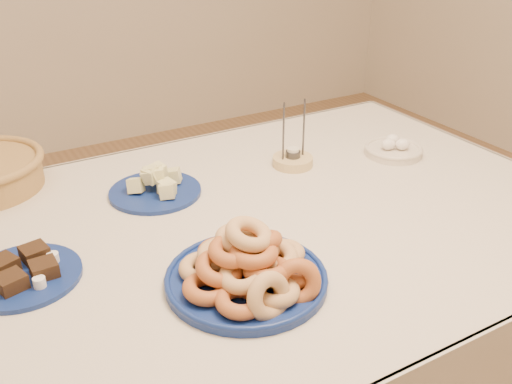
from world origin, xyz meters
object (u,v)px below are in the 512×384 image
brownie_plate (23,273)px  candle_holder (293,160)px  melon_plate (156,186)px  donut_platter (248,268)px  dining_table (246,258)px  egg_bowl (393,149)px

brownie_plate → candle_holder: 0.79m
melon_plate → donut_platter: bearing=-88.0°
melon_plate → dining_table: bearing=-61.1°
dining_table → donut_platter: bearing=-117.6°
brownie_plate → egg_bowl: 1.08m
donut_platter → candle_holder: bearing=48.2°
brownie_plate → candle_holder: candle_holder is taller
dining_table → donut_platter: donut_platter is taller
donut_platter → egg_bowl: (0.69, 0.35, -0.02)m
dining_table → melon_plate: (-0.13, 0.24, 0.13)m
melon_plate → brownie_plate: bearing=-149.2°
donut_platter → egg_bowl: 0.77m
melon_plate → candle_holder: candle_holder is taller
brownie_plate → egg_bowl: (1.07, 0.10, 0.01)m
donut_platter → melon_plate: bearing=92.0°
dining_table → egg_bowl: size_ratio=7.96×
dining_table → egg_bowl: 0.60m
dining_table → melon_plate: melon_plate is taller
candle_holder → egg_bowl: bearing=-15.9°
donut_platter → brownie_plate: donut_platter is taller
candle_holder → egg_bowl: 0.31m
egg_bowl → dining_table: bearing=-167.7°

